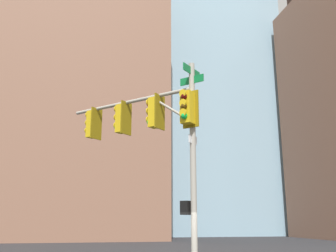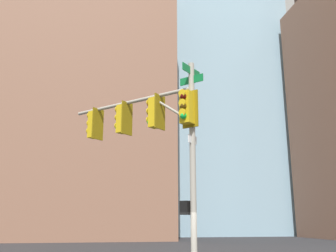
% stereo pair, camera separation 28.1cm
% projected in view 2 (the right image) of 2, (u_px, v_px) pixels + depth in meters
% --- Properties ---
extents(signal_pole_assembly, '(4.02, 4.13, 7.11)m').
position_uv_depth(signal_pole_assembly, '(150.00, 130.00, 12.40)').
color(signal_pole_assembly, '#9E998C').
rests_on(signal_pole_assembly, ground_plane).
extents(building_brick_nearside, '(22.30, 14.71, 37.29)m').
position_uv_depth(building_brick_nearside, '(86.00, 95.00, 51.03)').
color(building_brick_nearside, '#845B47').
rests_on(building_brick_nearside, ground_plane).
extents(building_glass_tower, '(27.95, 24.98, 74.53)m').
position_uv_depth(building_glass_tower, '(188.00, 33.00, 73.06)').
color(building_glass_tower, '#8CB2C6').
rests_on(building_glass_tower, ground_plane).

